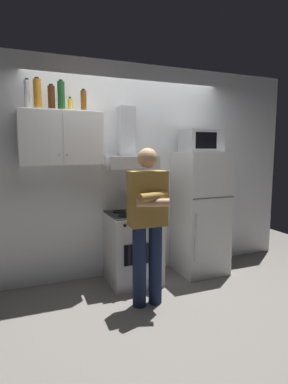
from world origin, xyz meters
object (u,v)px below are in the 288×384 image
at_px(stove_oven, 133,248).
at_px(bottle_wine_green, 61,96).
at_px(upper_cabinet, 61,138).
at_px(bottle_spice_jar, 70,105).
at_px(refrigerator, 200,213).
at_px(range_hood, 129,152).
at_px(bottle_liquor_amber, 37,94).
at_px(person_standing, 148,221).
at_px(microwave, 201,141).
at_px(bottle_vodka_clear, 28,95).
at_px(bottle_rum_dark, 51,98).
at_px(bottle_beer_brown, 84,101).

xyz_separation_m(stove_oven, bottle_wine_green, (-0.78, 0.11, 1.77)).
bearing_deg(upper_cabinet, bottle_spice_jar, 5.70).
relative_size(refrigerator, bottle_wine_green, 4.90).
bearing_deg(stove_oven, bottle_wine_green, 172.32).
height_order(range_hood, bottle_liquor_amber, bottle_liquor_amber).
distance_m(range_hood, bottle_wine_green, 0.99).
bearing_deg(person_standing, microwave, 32.00).
relative_size(refrigerator, bottle_vodka_clear, 4.92).
bearing_deg(bottle_spice_jar, stove_oven, -11.26).
bearing_deg(microwave, bottle_wine_green, 177.14).
bearing_deg(range_hood, bottle_wine_green, -178.47).
relative_size(person_standing, bottle_rum_dark, 5.94).
height_order(stove_oven, bottle_rum_dark, bottle_rum_dark).
bearing_deg(bottle_wine_green, bottle_beer_brown, 7.21).
relative_size(upper_cabinet, microwave, 1.88).
height_order(upper_cabinet, bottle_spice_jar, bottle_spice_jar).
bearing_deg(range_hood, refrigerator, -7.55).
bearing_deg(person_standing, bottle_liquor_amber, 143.98).
relative_size(microwave, bottle_liquor_amber, 1.45).
distance_m(microwave, bottle_wine_green, 1.80).
relative_size(range_hood, bottle_liquor_amber, 2.26).
bearing_deg(stove_oven, bottle_liquor_amber, 174.09).
height_order(microwave, bottle_liquor_amber, bottle_liquor_amber).
xyz_separation_m(bottle_liquor_amber, bottle_rum_dark, (0.14, 0.01, -0.03)).
bearing_deg(bottle_rum_dark, bottle_vodka_clear, 168.72).
relative_size(upper_cabinet, range_hood, 1.20).
xyz_separation_m(microwave, bottle_beer_brown, (-1.48, 0.12, 0.43)).
bearing_deg(bottle_vodka_clear, stove_oven, -8.37).
height_order(person_standing, bottle_rum_dark, bottle_rum_dark).
xyz_separation_m(refrigerator, microwave, (-0.00, 0.02, 0.94)).
distance_m(microwave, bottle_liquor_amber, 2.04).
distance_m(refrigerator, bottle_spice_jar, 2.11).
distance_m(microwave, bottle_vodka_clear, 2.13).
relative_size(stove_oven, person_standing, 0.53).
bearing_deg(bottle_beer_brown, bottle_spice_jar, -179.80).
distance_m(range_hood, bottle_rum_dark, 1.06).
relative_size(refrigerator, bottle_liquor_amber, 4.82).
xyz_separation_m(range_hood, bottle_liquor_amber, (-1.03, -0.02, 0.61)).
height_order(bottle_spice_jar, bottle_vodka_clear, bottle_vodka_clear).
bearing_deg(stove_oven, refrigerator, 0.04).
relative_size(bottle_spice_jar, bottle_wine_green, 0.48).
distance_m(bottle_spice_jar, bottle_beer_brown, 0.16).
bearing_deg(refrigerator, microwave, 90.90).
xyz_separation_m(stove_oven, bottle_rum_dark, (-0.89, 0.12, 1.75)).
relative_size(bottle_wine_green, bottle_beer_brown, 1.29).
bearing_deg(microwave, range_hood, 173.54).
bearing_deg(bottle_liquor_amber, range_hood, 1.12).
distance_m(bottle_vodka_clear, bottle_wine_green, 0.35).
distance_m(stove_oven, bottle_beer_brown, 1.82).
height_order(microwave, person_standing, microwave).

